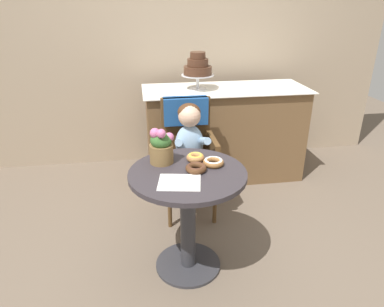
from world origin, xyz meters
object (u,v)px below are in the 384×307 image
donut_side (213,162)px  flower_vase (161,146)px  seated_child (190,141)px  donut_mid (195,157)px  donut_front (196,168)px  cafe_table (188,202)px  wicker_chair (187,138)px  tiered_cake_stand (198,68)px

donut_side → flower_vase: 0.34m
seated_child → donut_mid: 0.44m
donut_front → flower_vase: flower_vase is taller
cafe_table → wicker_chair: wicker_chair is taller
seated_child → tiered_cake_stand: size_ratio=2.15×
donut_side → tiered_cake_stand: tiered_cake_stand is taller
donut_front → donut_side: 0.14m
wicker_chair → seated_child: 0.16m
donut_side → flower_vase: bearing=164.1°
donut_side → donut_mid: bearing=140.2°
donut_front → donut_side: size_ratio=0.97×
cafe_table → seated_child: bearing=80.1°
donut_mid → flower_vase: bearing=178.3°
cafe_table → donut_front: donut_front is taller
flower_vase → tiered_cake_stand: tiered_cake_stand is taller
cafe_table → donut_front: size_ratio=5.62×
cafe_table → donut_front: bearing=-1.4°
donut_mid → tiered_cake_stand: tiered_cake_stand is taller
wicker_chair → tiered_cake_stand: tiered_cake_stand is taller
wicker_chair → donut_mid: (-0.03, -0.59, 0.10)m
cafe_table → wicker_chair: 0.76m
wicker_chair → flower_vase: flower_vase is taller
wicker_chair → donut_mid: size_ratio=8.21×
wicker_chair → donut_side: wicker_chair is taller
wicker_chair → tiered_cake_stand: (0.18, 0.56, 0.46)m
seated_child → donut_front: (-0.05, -0.59, 0.06)m
cafe_table → donut_front: (0.05, -0.00, 0.23)m
donut_mid → wicker_chair: bearing=87.0°
donut_front → wicker_chair: bearing=86.0°
seated_child → tiered_cake_stand: bearing=76.0°
wicker_chair → cafe_table: bearing=-102.3°
donut_side → wicker_chair: bearing=95.8°
donut_mid → donut_side: bearing=-39.8°
cafe_table → flower_vase: size_ratio=2.98×
wicker_chair → flower_vase: size_ratio=3.95×
donut_side → tiered_cake_stand: 1.29m
cafe_table → flower_vase: bearing=132.8°
donut_front → flower_vase: (-0.19, 0.16, 0.09)m
donut_front → seated_child: bearing=85.0°
tiered_cake_stand → donut_front: bearing=-100.0°
donut_front → flower_vase: 0.26m
seated_child → donut_front: size_ratio=5.67×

